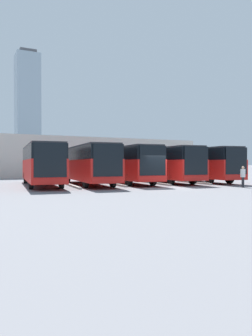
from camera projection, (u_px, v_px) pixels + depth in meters
name	position (u px, v px, depth m)	size (l,w,h in m)	color
ground_plane	(163.00, 188.00, 25.15)	(600.00, 600.00, 0.00)	slate
bus_0	(197.00, 163.00, 33.73)	(3.85, 12.44, 3.39)	red
curb_divider_0	(193.00, 182.00, 31.25)	(0.24, 5.82, 0.15)	#9E9E99
bus_1	(163.00, 163.00, 32.40)	(3.85, 12.44, 3.39)	red
curb_divider_1	(155.00, 183.00, 29.92)	(0.24, 5.82, 0.15)	#9E9E99
bus_2	(126.00, 163.00, 30.93)	(3.85, 12.44, 3.39)	red
curb_divider_2	(115.00, 184.00, 28.45)	(0.24, 5.82, 0.15)	#9E9E99
bus_3	(88.00, 163.00, 28.77)	(3.85, 12.44, 3.39)	red
curb_divider_3	(73.00, 186.00, 26.29)	(0.24, 5.82, 0.15)	#9E9E99
bus_4	(41.00, 163.00, 27.55)	(3.85, 12.44, 3.39)	red
pedestrian	(243.00, 176.00, 25.58)	(0.52, 0.52, 1.66)	black
station_building	(63.00, 157.00, 50.19)	(39.72, 15.75, 5.60)	beige
office_tower	(28.00, 110.00, 208.85)	(14.49, 14.49, 73.91)	#93A8B7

